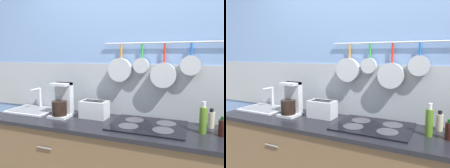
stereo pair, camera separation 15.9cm
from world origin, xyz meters
TOP-DOWN VIEW (x-y plane):
  - wall_back at (0.00, 0.33)m, footprint 7.20×0.16m
  - countertop at (0.00, 0.00)m, footprint 2.84×0.58m
  - sink_basin at (-1.14, 0.10)m, footprint 0.48×0.35m
  - coffee_maker at (-0.72, 0.03)m, footprint 0.19×0.19m
  - toaster at (-0.41, 0.11)m, footprint 0.28×0.15m
  - cooktop at (0.12, 0.04)m, footprint 0.63×0.46m
  - bottle_dish_soap at (0.54, 0.03)m, footprint 0.05×0.05m
  - bottle_olive_oil at (0.61, 0.19)m, footprint 0.05×0.05m
  - bottle_vinegar at (0.68, 0.02)m, footprint 0.06×0.06m

SIDE VIEW (x-z plane):
  - countertop at x=0.00m, z-range 0.87..0.90m
  - cooktop at x=0.12m, z-range 0.90..0.92m
  - sink_basin at x=-1.14m, z-range 0.81..1.04m
  - bottle_vinegar at x=0.68m, z-range 0.89..1.04m
  - bottle_olive_oil at x=0.61m, z-range 0.89..1.06m
  - toaster at x=-0.41m, z-range 0.90..1.07m
  - bottle_dish_soap at x=0.54m, z-range 0.89..1.14m
  - coffee_maker at x=-0.72m, z-range 0.87..1.20m
  - wall_back at x=0.00m, z-range -0.03..2.57m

